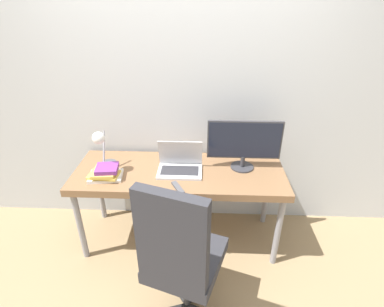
% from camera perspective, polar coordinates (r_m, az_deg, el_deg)
% --- Properties ---
extents(ground_plane, '(12.00, 12.00, 0.00)m').
position_cam_1_polar(ground_plane, '(2.71, -2.69, -20.27)').
color(ground_plane, '#937A56').
extents(wall_back, '(8.00, 0.05, 2.60)m').
position_cam_1_polar(wall_back, '(2.60, -1.99, 12.00)').
color(wall_back, silver).
rests_on(wall_back, ground_plane).
extents(desk, '(1.73, 0.64, 0.73)m').
position_cam_1_polar(desk, '(2.51, -2.41, -4.50)').
color(desk, brown).
rests_on(desk, ground_plane).
extents(laptop, '(0.36, 0.24, 0.25)m').
position_cam_1_polar(laptop, '(2.45, -2.30, -2.22)').
color(laptop, silver).
rests_on(laptop, desk).
extents(monitor, '(0.60, 0.19, 0.42)m').
position_cam_1_polar(monitor, '(2.45, 9.92, 2.09)').
color(monitor, '#333338').
rests_on(monitor, desk).
extents(desk_lamp, '(0.13, 0.25, 0.36)m').
position_cam_1_polar(desk_lamp, '(2.47, -16.89, 1.60)').
color(desk_lamp, '#4C4C51').
rests_on(desk_lamp, desk).
extents(office_chair, '(0.63, 0.63, 1.16)m').
position_cam_1_polar(office_chair, '(1.92, -2.24, -18.70)').
color(office_chair, black).
rests_on(office_chair, ground_plane).
extents(book_stack, '(0.28, 0.21, 0.10)m').
position_cam_1_polar(book_stack, '(2.46, -16.16, -3.54)').
color(book_stack, silver).
rests_on(book_stack, desk).
extents(tv_remote, '(0.11, 0.16, 0.02)m').
position_cam_1_polar(tv_remote, '(2.25, -2.71, -6.53)').
color(tv_remote, '#4C4C51').
rests_on(tv_remote, desk).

